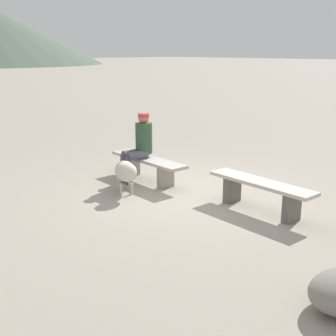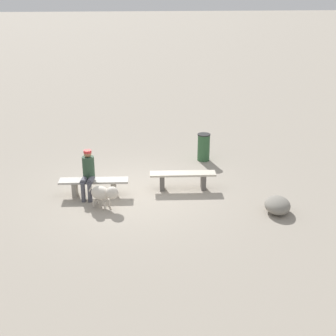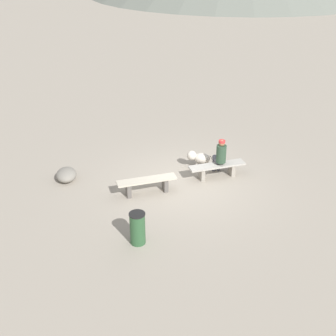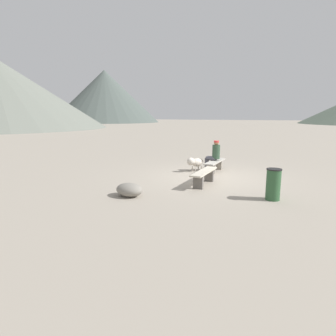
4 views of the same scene
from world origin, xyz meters
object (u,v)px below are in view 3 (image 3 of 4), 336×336
Objects in this scene: bench_right at (217,168)px; dog at (199,157)px; boulder at (66,175)px; trash_bin at (138,228)px; bench_left at (147,183)px; seated_person at (220,155)px.

bench_right is 2.41× the size of dog.
boulder is (-4.14, 0.76, -0.19)m from dog.
trash_bin is 1.06× the size of boulder.
bench_left is 2.36× the size of dog.
dog is at bearing 27.61° from bench_left.
bench_left is 2.19× the size of boulder.
seated_person is at bearing 153.15° from dog.
boulder is (-1.09, 3.81, -0.24)m from trash_bin.
seated_person is 1.54× the size of boulder.
dog is at bearing -10.39° from boulder.
seated_person is 1.67× the size of dog.
bench_left is 1.42× the size of seated_person.
dog is at bearing 114.72° from bench_right.
bench_right is 2.11× the size of trash_bin.
seated_person is 4.80m from boulder.
boulder is at bearing 172.18° from seated_person.
seated_person is 1.46× the size of trash_bin.
bench_right reaches higher than boulder.
bench_left is 2.52m from seated_person.
boulder is (-4.55, 1.44, -0.52)m from seated_person.
bench_left is 2.36m from bench_right.
trash_bin reaches higher than dog.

